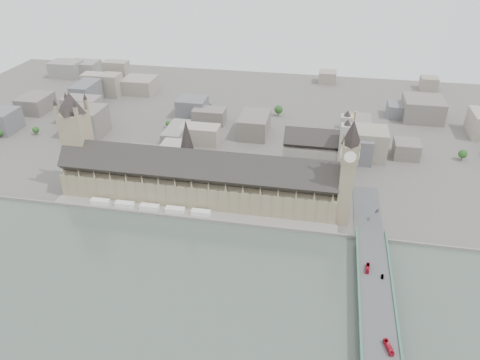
% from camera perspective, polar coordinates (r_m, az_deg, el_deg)
% --- Properties ---
extents(ground, '(900.00, 900.00, 0.00)m').
position_cam_1_polar(ground, '(445.02, -5.79, -3.76)').
color(ground, '#595651').
rests_on(ground, ground).
extents(river_thames, '(600.00, 600.00, 0.00)m').
position_cam_1_polar(river_thames, '(329.57, -14.16, -19.46)').
color(river_thames, '#46534A').
rests_on(river_thames, ground).
extents(embankment_wall, '(600.00, 1.50, 3.00)m').
position_cam_1_polar(embankment_wall, '(432.36, -6.35, -4.67)').
color(embankment_wall, gray).
rests_on(embankment_wall, ground).
extents(river_terrace, '(270.00, 15.00, 2.00)m').
position_cam_1_polar(river_terrace, '(438.53, -6.07, -4.18)').
color(river_terrace, gray).
rests_on(river_terrace, ground).
extents(terrace_tents, '(118.00, 7.00, 4.00)m').
position_cam_1_polar(terrace_tents, '(449.34, -10.98, -3.23)').
color(terrace_tents, white).
rests_on(terrace_tents, river_terrace).
extents(palace_of_westminster, '(265.00, 40.73, 55.44)m').
position_cam_1_polar(palace_of_westminster, '(449.16, -5.25, 0.02)').
color(palace_of_westminster, '#9B8B69').
rests_on(palace_of_westminster, ground).
extents(elizabeth_tower, '(17.00, 17.00, 107.50)m').
position_cam_1_polar(elizabeth_tower, '(407.79, 13.07, 1.70)').
color(elizabeth_tower, '#9B8B69').
rests_on(elizabeth_tower, ground).
extents(victoria_tower, '(30.00, 30.00, 100.00)m').
position_cam_1_polar(victoria_tower, '(485.51, -19.28, 5.07)').
color(victoria_tower, '#9B8B69').
rests_on(victoria_tower, ground).
extents(central_tower, '(13.00, 13.00, 48.00)m').
position_cam_1_polar(central_tower, '(440.94, -6.49, 4.52)').
color(central_tower, '#857A5C').
rests_on(central_tower, ground).
extents(westminster_bridge, '(25.00, 325.00, 10.25)m').
position_cam_1_polar(westminster_bridge, '(361.57, 16.12, -13.23)').
color(westminster_bridge, '#474749').
rests_on(westminster_bridge, ground).
extents(bridge_parapets, '(25.00, 235.00, 1.15)m').
position_cam_1_polar(bridge_parapets, '(326.09, 16.71, -17.78)').
color(bridge_parapets, '#3E7159').
rests_on(bridge_parapets, westminster_bridge).
extents(westminster_abbey, '(68.00, 36.00, 64.00)m').
position_cam_1_polar(westminster_abbey, '(499.62, 9.47, 3.28)').
color(westminster_abbey, '#9D968D').
rests_on(westminster_abbey, ground).
extents(city_skyline_inland, '(720.00, 360.00, 38.00)m').
position_cam_1_polar(city_skyline_inland, '(649.86, 0.14, 9.49)').
color(city_skyline_inland, gray).
rests_on(city_skyline_inland, ground).
extents(park_trees, '(110.00, 30.00, 15.00)m').
position_cam_1_polar(park_trees, '(492.77, -5.04, 0.89)').
color(park_trees, '#204418').
rests_on(park_trees, ground).
extents(red_bus_north, '(3.83, 11.32, 3.09)m').
position_cam_1_polar(red_bus_north, '(371.93, 15.29, -10.31)').
color(red_bus_north, '#B8152D').
rests_on(red_bus_north, westminster_bridge).
extents(red_bus_south, '(6.22, 12.42, 3.38)m').
position_cam_1_polar(red_bus_south, '(320.06, 17.65, -18.83)').
color(red_bus_south, red).
rests_on(red_bus_south, westminster_bridge).
extents(car_silver, '(2.27, 5.10, 1.63)m').
position_cam_1_polar(car_silver, '(368.51, 16.97, -11.19)').
color(car_silver, gray).
rests_on(car_silver, westminster_bridge).
extents(car_approach, '(3.80, 6.02, 1.62)m').
position_cam_1_polar(car_approach, '(440.06, 16.35, -3.66)').
color(car_approach, gray).
rests_on(car_approach, westminster_bridge).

